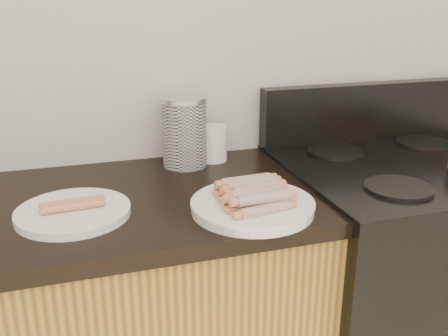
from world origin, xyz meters
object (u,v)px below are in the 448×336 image
object	(u,v)px
main_plate	(253,207)
side_plate	(73,212)
canister	(184,132)
mug	(213,143)
stove	(395,292)

from	to	relation	value
main_plate	side_plate	bearing A→B (deg)	166.69
canister	mug	distance (m)	0.11
stove	canister	distance (m)	0.89
side_plate	stove	bearing A→B (deg)	3.62
canister	side_plate	bearing A→B (deg)	-139.84
stove	mug	size ratio (longest dim) A/B	8.18
side_plate	canister	xyz separation A→B (m)	(0.34, 0.29, 0.10)
stove	main_plate	world-z (taller)	main_plate
stove	main_plate	distance (m)	0.75
side_plate	canister	world-z (taller)	canister
main_plate	canister	world-z (taller)	canister
canister	mug	world-z (taller)	canister
main_plate	mug	xyz separation A→B (m)	(0.02, 0.41, 0.05)
stove	side_plate	world-z (taller)	side_plate
stove	main_plate	bearing A→B (deg)	-164.37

